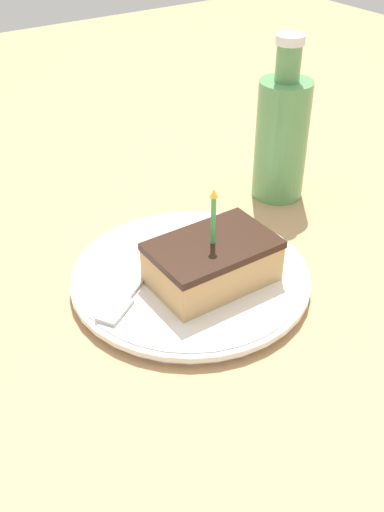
# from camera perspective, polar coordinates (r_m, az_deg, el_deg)

# --- Properties ---
(ground_plane) EXTENTS (2.40, 2.40, 0.04)m
(ground_plane) POSITION_cam_1_polar(r_m,az_deg,el_deg) (0.73, -0.16, -3.87)
(ground_plane) COLOR tan
(ground_plane) RESTS_ON ground
(plate) EXTENTS (0.28, 0.28, 0.02)m
(plate) POSITION_cam_1_polar(r_m,az_deg,el_deg) (0.71, -0.00, -2.24)
(plate) COLOR white
(plate) RESTS_ON ground_plane
(cake_slice) EXTENTS (0.09, 0.14, 0.12)m
(cake_slice) POSITION_cam_1_polar(r_m,az_deg,el_deg) (0.68, 1.95, -0.52)
(cake_slice) COLOR tan
(cake_slice) RESTS_ON plate
(fork) EXTENTS (0.11, 0.16, 0.00)m
(fork) POSITION_cam_1_polar(r_m,az_deg,el_deg) (0.69, -5.26, -2.58)
(fork) COLOR #B2B2B7
(fork) RESTS_ON plate
(bottle) EXTENTS (0.07, 0.07, 0.23)m
(bottle) POSITION_cam_1_polar(r_m,az_deg,el_deg) (0.86, 8.54, 11.32)
(bottle) COLOR #599959
(bottle) RESTS_ON ground_plane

